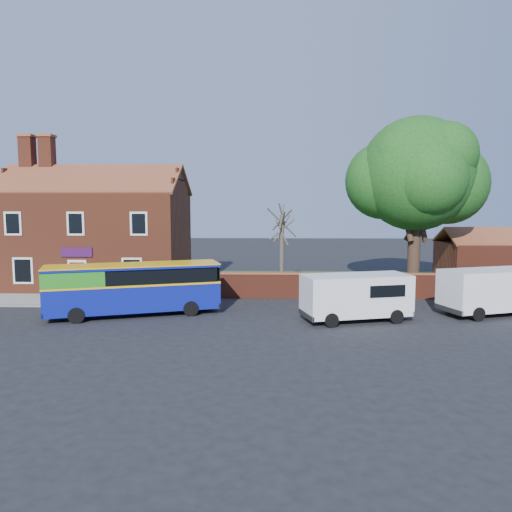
{
  "coord_description": "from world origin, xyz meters",
  "views": [
    {
      "loc": [
        5.17,
        -23.57,
        5.9
      ],
      "look_at": [
        4.42,
        5.0,
        2.85
      ],
      "focal_mm": 35.0,
      "sensor_mm": 36.0,
      "label": 1
    }
  ],
  "objects_px": {
    "bus": "(128,287)",
    "large_tree": "(417,178)",
    "van_far": "(493,289)",
    "van_near": "(356,295)"
  },
  "relations": [
    {
      "from": "bus",
      "to": "van_far",
      "type": "height_order",
      "value": "bus"
    },
    {
      "from": "large_tree",
      "to": "van_near",
      "type": "bearing_deg",
      "value": -121.15
    },
    {
      "from": "bus",
      "to": "large_tree",
      "type": "bearing_deg",
      "value": 7.3
    },
    {
      "from": "bus",
      "to": "large_tree",
      "type": "xyz_separation_m",
      "value": [
        17.16,
        8.11,
        6.0
      ]
    },
    {
      "from": "van_near",
      "to": "van_far",
      "type": "height_order",
      "value": "van_far"
    },
    {
      "from": "van_far",
      "to": "large_tree",
      "type": "bearing_deg",
      "value": 87.88
    },
    {
      "from": "bus",
      "to": "van_far",
      "type": "xyz_separation_m",
      "value": [
        19.21,
        0.72,
        -0.19
      ]
    },
    {
      "from": "bus",
      "to": "large_tree",
      "type": "height_order",
      "value": "large_tree"
    },
    {
      "from": "van_far",
      "to": "large_tree",
      "type": "distance_m",
      "value": 9.86
    },
    {
      "from": "van_near",
      "to": "van_far",
      "type": "xyz_separation_m",
      "value": [
        7.46,
        1.56,
        0.05
      ]
    }
  ]
}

